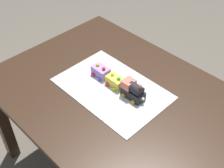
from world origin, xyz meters
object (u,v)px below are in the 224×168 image
cake_locomotive (133,90)px  cake_car_gondola_lemon (115,81)px  dining_table (119,108)px  cake_car_tanker_lavender (101,72)px

cake_locomotive → cake_car_gondola_lemon: bearing=-0.0°
dining_table → cake_car_gondola_lemon: bearing=-30.1°
cake_locomotive → cake_car_tanker_lavender: cake_locomotive is taller
dining_table → cake_locomotive: size_ratio=10.00×
dining_table → cake_car_gondola_lemon: size_ratio=14.00×
dining_table → cake_locomotive: bearing=-150.7°
dining_table → cake_locomotive: (-0.07, -0.04, 0.16)m
cake_car_gondola_lemon → cake_car_tanker_lavender: 0.12m
dining_table → cake_car_tanker_lavender: size_ratio=14.00×
cake_car_tanker_lavender → cake_car_gondola_lemon: bearing=180.0°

